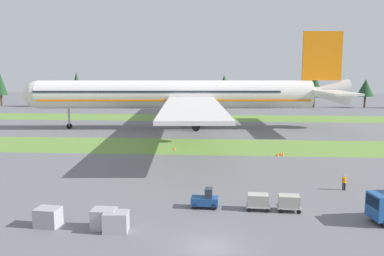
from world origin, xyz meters
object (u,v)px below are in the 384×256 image
Objects in this scene: taxiway_marker_2 at (283,154)px; taxiway_marker_3 at (281,153)px; cargo_dolly_second at (289,202)px; uld_container_2 at (104,219)px; airliner at (187,94)px; taxiway_marker_1 at (277,154)px; baggage_tug at (205,200)px; ground_crew_marshaller at (344,182)px; cargo_dolly_lead at (258,201)px; uld_container_0 at (48,217)px; taxiway_marker_0 at (174,148)px; uld_container_1 at (116,222)px.

taxiway_marker_2 reaches higher than taxiway_marker_3.
uld_container_2 reaches higher than cargo_dolly_second.
taxiway_marker_3 is (17.02, -27.25, -7.40)m from airliner.
taxiway_marker_1 is at bearing -159.56° from taxiway_marker_2.
baggage_tug is 1.17× the size of cargo_dolly_second.
taxiway_marker_2 is at bearing 88.83° from ground_crew_marshaller.
cargo_dolly_lead is 19.06m from uld_container_0.
cargo_dolly_second is 4.86× the size of taxiway_marker_0.
taxiway_marker_1 is 0.93× the size of taxiway_marker_2.
ground_crew_marshaller is 3.74× the size of taxiway_marker_0.
taxiway_marker_1 is at bearing 58.58° from uld_container_2.
ground_crew_marshaller is at bearing -76.58° from taxiway_marker_3.
baggage_tug is 27.44m from taxiway_marker_3.
uld_container_2 is at bearing -165.59° from ground_crew_marshaller.
cargo_dolly_second is at bearing -63.60° from taxiway_marker_0.
ground_crew_marshaller is at bearing -42.15° from cargo_dolly_second.
taxiway_marker_0 is at bearing 78.33° from uld_container_0.
cargo_dolly_second reaches higher than taxiway_marker_0.
uld_container_0 is 1.00× the size of uld_container_1.
uld_container_0 is (-21.18, -5.29, -0.11)m from cargo_dolly_second.
taxiway_marker_3 is at bearing -10.14° from cargo_dolly_lead.
taxiway_marker_1 is at bearing -9.21° from cargo_dolly_lead.
ground_crew_marshaller is 3.03× the size of taxiway_marker_3.
airliner is 139.32× the size of taxiway_marker_2.
taxiway_marker_1 reaches higher than taxiway_marker_0.
uld_container_1 is (-22.29, -13.27, -0.11)m from ground_crew_marshaller.
taxiway_marker_2 is (18.20, 31.19, -0.52)m from uld_container_1.
cargo_dolly_second is at bearing -90.00° from cargo_dolly_lead.
uld_container_1 is (-7.17, -6.34, 0.02)m from baggage_tug.
taxiway_marker_2 is at bearing -152.64° from airliner.
cargo_dolly_lead is (11.29, -52.72, -6.77)m from airliner.
uld_container_0 is (-13.26, -5.64, -0.00)m from baggage_tug.
airliner is at bearing 90.02° from taxiway_marker_0.
uld_container_1 is at bearing -163.25° from ground_crew_marshaller.
cargo_dolly_second is 10.24m from ground_crew_marshaller.
taxiway_marker_3 is (5.73, 25.47, -0.63)m from cargo_dolly_lead.
ground_crew_marshaller reaches higher than cargo_dolly_second.
ground_crew_marshaller is (21.39, -45.57, -6.74)m from airliner.
uld_container_1 is at bearing -120.26° from taxiway_marker_2.
uld_container_0 reaches higher than taxiway_marker_3.
taxiway_marker_0 is (-21.38, 21.29, -0.71)m from ground_crew_marshaller.
taxiway_marker_3 is (10.75, 25.24, -0.53)m from baggage_tug.
uld_container_1 reaches higher than taxiway_marker_2.
airliner is 44.05× the size of uld_container_2.
uld_container_2 is 35.51m from taxiway_marker_1.
cargo_dolly_lead is 2.90m from cargo_dolly_second.
cargo_dolly_second is at bearing -96.32° from taxiway_marker_3.
baggage_tug is 10.14m from uld_container_2.
airliner is at bearing 87.96° from uld_container_2.
baggage_tug is 5.70× the size of taxiway_marker_0.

